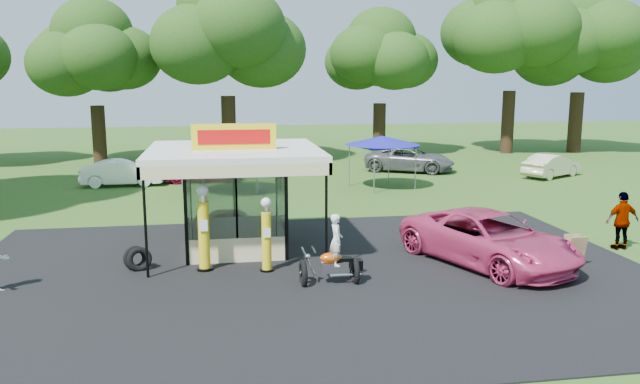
# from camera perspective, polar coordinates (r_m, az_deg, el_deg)

# --- Properties ---
(ground) EXTENTS (120.00, 120.00, 0.00)m
(ground) POSITION_cam_1_polar(r_m,az_deg,el_deg) (16.15, 0.13, -9.80)
(ground) COLOR #32561B
(ground) RESTS_ON ground
(asphalt_apron) EXTENTS (20.00, 14.00, 0.04)m
(asphalt_apron) POSITION_cam_1_polar(r_m,az_deg,el_deg) (18.01, -0.92, -7.57)
(asphalt_apron) COLOR black
(asphalt_apron) RESTS_ON ground
(gas_station_kiosk) EXTENTS (5.40, 5.40, 4.18)m
(gas_station_kiosk) POSITION_cam_1_polar(r_m,az_deg,el_deg) (20.31, -7.77, -0.46)
(gas_station_kiosk) COLOR white
(gas_station_kiosk) RESTS_ON ground
(gas_pump_left) EXTENTS (0.48, 0.48, 2.57)m
(gas_pump_left) POSITION_cam_1_polar(r_m,az_deg,el_deg) (18.37, -10.59, -3.46)
(gas_pump_left) COLOR black
(gas_pump_left) RESTS_ON ground
(gas_pump_right) EXTENTS (0.41, 0.41, 2.21)m
(gas_pump_right) POSITION_cam_1_polar(r_m,az_deg,el_deg) (18.09, -4.92, -4.09)
(gas_pump_right) COLOR black
(gas_pump_right) RESTS_ON ground
(motorcycle) EXTENTS (1.71, 0.81, 2.04)m
(motorcycle) POSITION_cam_1_polar(r_m,az_deg,el_deg) (17.07, 1.27, -5.87)
(motorcycle) COLOR black
(motorcycle) RESTS_ON ground
(spare_tires) EXTENTS (0.93, 0.72, 0.75)m
(spare_tires) POSITION_cam_1_polar(r_m,az_deg,el_deg) (19.09, -16.35, -5.88)
(spare_tires) COLOR black
(spare_tires) RESTS_ON ground
(a_frame_sign) EXTENTS (0.53, 0.48, 0.95)m
(a_frame_sign) POSITION_cam_1_polar(r_m,az_deg,el_deg) (20.24, 22.29, -4.97)
(a_frame_sign) COLOR #593819
(a_frame_sign) RESTS_ON ground
(kiosk_car) EXTENTS (2.82, 1.13, 0.96)m
(kiosk_car) POSITION_cam_1_polar(r_m,az_deg,el_deg) (22.73, -7.85, -2.65)
(kiosk_car) COLOR yellow
(kiosk_car) RESTS_ON ground
(pink_sedan) EXTENTS (4.68, 6.34, 1.60)m
(pink_sedan) POSITION_cam_1_polar(r_m,az_deg,el_deg) (19.49, 15.17, -4.15)
(pink_sedan) COLOR #D2396D
(pink_sedan) RESTS_ON ground
(spectator_east_b) EXTENTS (1.14, 0.48, 1.93)m
(spectator_east_b) POSITION_cam_1_polar(r_m,az_deg,el_deg) (22.71, 25.92, -2.38)
(spectator_east_b) COLOR gray
(spectator_east_b) RESTS_ON ground
(bg_car_a) EXTENTS (4.19, 1.53, 1.37)m
(bg_car_a) POSITION_cam_1_polar(r_m,az_deg,el_deg) (34.21, -17.66, 1.68)
(bg_car_a) COLOR white
(bg_car_a) RESTS_ON ground
(bg_car_b) EXTENTS (4.53, 2.00, 1.29)m
(bg_car_b) POSITION_cam_1_polar(r_m,az_deg,el_deg) (34.63, -10.87, 2.02)
(bg_car_b) COLOR #A50C32
(bg_car_b) RESTS_ON ground
(bg_car_d) EXTENTS (5.85, 4.59, 1.48)m
(bg_car_d) POSITION_cam_1_polar(r_m,az_deg,el_deg) (38.05, 8.19, 2.98)
(bg_car_d) COLOR #5F5F61
(bg_car_d) RESTS_ON ground
(bg_car_e) EXTENTS (4.21, 3.21, 1.33)m
(bg_car_e) POSITION_cam_1_polar(r_m,az_deg,el_deg) (37.87, 20.43, 2.29)
(bg_car_e) COLOR beige
(bg_car_e) RESTS_ON ground
(tent_west) EXTENTS (4.22, 4.22, 2.95)m
(tent_west) POSITION_cam_1_polar(r_m,az_deg,el_deg) (30.54, -9.34, 4.80)
(tent_west) COLOR gray
(tent_west) RESTS_ON ground
(tent_east) EXTENTS (3.82, 3.82, 2.67)m
(tent_east) POSITION_cam_1_polar(r_m,az_deg,el_deg) (31.99, 5.72, 4.67)
(tent_east) COLOR gray
(tent_east) RESTS_ON ground
(oak_far_b) EXTENTS (8.77, 8.77, 10.46)m
(oak_far_b) POSITION_cam_1_polar(r_m,az_deg,el_deg) (43.95, -19.93, 11.22)
(oak_far_b) COLOR black
(oak_far_b) RESTS_ON ground
(oak_far_c) EXTENTS (10.59, 10.59, 12.48)m
(oak_far_c) POSITION_cam_1_polar(r_m,az_deg,el_deg) (41.88, -8.54, 13.49)
(oak_far_c) COLOR black
(oak_far_c) RESTS_ON ground
(oak_far_d) EXTENTS (8.71, 8.71, 10.36)m
(oak_far_d) POSITION_cam_1_polar(r_m,az_deg,el_deg) (46.55, 5.54, 11.61)
(oak_far_d) COLOR black
(oak_far_d) RESTS_ON ground
(oak_far_e) EXTENTS (10.82, 10.82, 12.88)m
(oak_far_e) POSITION_cam_1_polar(r_m,az_deg,el_deg) (49.02, 17.16, 13.04)
(oak_far_e) COLOR black
(oak_far_e) RESTS_ON ground
(oak_far_f) EXTENTS (10.19, 10.19, 12.27)m
(oak_far_f) POSITION_cam_1_polar(r_m,az_deg,el_deg) (51.17, 22.75, 12.18)
(oak_far_f) COLOR black
(oak_far_f) RESTS_ON ground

